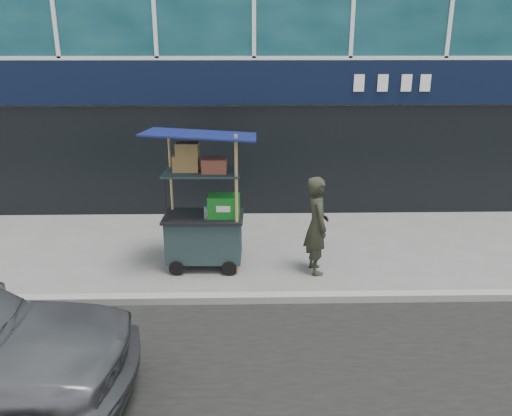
{
  "coord_description": "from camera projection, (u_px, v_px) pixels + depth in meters",
  "views": [
    {
      "loc": [
        -0.19,
        -6.87,
        3.7
      ],
      "look_at": [
        -0.02,
        1.2,
        1.02
      ],
      "focal_mm": 35.0,
      "sensor_mm": 36.0,
      "label": 1
    }
  ],
  "objects": [
    {
      "name": "vendor_cart",
      "position": [
        205.0,
        220.0,
        8.44
      ],
      "size": [
        1.81,
        1.3,
        2.41
      ],
      "rotation": [
        0.0,
        0.0,
        -0.03
      ],
      "color": "#1B2C2F",
      "rests_on": "ground"
    },
    {
      "name": "curb",
      "position": [
        259.0,
        298.0,
        7.48
      ],
      "size": [
        80.0,
        0.18,
        0.12
      ],
      "primitive_type": "cube",
      "color": "gray",
      "rests_on": "ground"
    },
    {
      "name": "vendor_man",
      "position": [
        317.0,
        225.0,
        8.24
      ],
      "size": [
        0.48,
        0.66,
        1.66
      ],
      "primitive_type": "imported",
      "rotation": [
        0.0,
        0.0,
        1.71
      ],
      "color": "#292A1F",
      "rests_on": "ground"
    },
    {
      "name": "ground",
      "position": [
        259.0,
        295.0,
        7.69
      ],
      "size": [
        80.0,
        80.0,
        0.0
      ],
      "primitive_type": "plane",
      "color": "#5F5E5A",
      "rests_on": "ground"
    }
  ]
}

